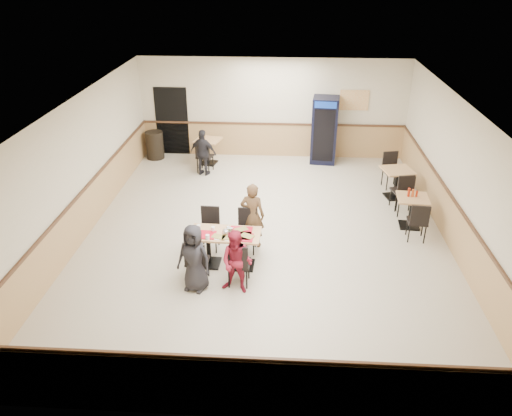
# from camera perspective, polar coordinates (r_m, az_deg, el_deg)

# --- Properties ---
(ground) EXTENTS (10.00, 10.00, 0.00)m
(ground) POSITION_cam_1_polar(r_m,az_deg,el_deg) (11.23, 1.02, -3.04)
(ground) COLOR beige
(ground) RESTS_ON ground
(room_shell) EXTENTS (10.00, 10.00, 10.00)m
(room_shell) POSITION_cam_1_polar(r_m,az_deg,el_deg) (13.34, 9.20, 4.38)
(room_shell) COLOR silver
(room_shell) RESTS_ON ground
(main_table) EXTENTS (1.41, 0.75, 0.74)m
(main_table) POSITION_cam_1_polar(r_m,az_deg,el_deg) (9.94, -3.50, -4.12)
(main_table) COLOR black
(main_table) RESTS_ON ground
(main_chairs) EXTENTS (1.29, 1.67, 0.94)m
(main_chairs) POSITION_cam_1_polar(r_m,az_deg,el_deg) (9.96, -3.78, -4.22)
(main_chairs) COLOR black
(main_chairs) RESTS_ON ground
(diner_woman_left) EXTENTS (0.75, 0.60, 1.33)m
(diner_woman_left) POSITION_cam_1_polar(r_m,az_deg,el_deg) (9.23, -7.10, -5.70)
(diner_woman_left) COLOR black
(diner_woman_left) RESTS_ON ground
(diner_woman_right) EXTENTS (0.71, 0.62, 1.25)m
(diner_woman_right) POSITION_cam_1_polar(r_m,az_deg,el_deg) (9.12, -2.20, -6.22)
(diner_woman_right) COLOR maroon
(diner_woman_right) RESTS_ON ground
(diner_man_opposite) EXTENTS (0.58, 0.44, 1.44)m
(diner_man_opposite) POSITION_cam_1_polar(r_m,az_deg,el_deg) (10.50, -0.42, -0.83)
(diner_man_opposite) COLOR brown
(diner_man_opposite) RESTS_ON ground
(lone_diner) EXTENTS (0.84, 0.53, 1.33)m
(lone_diner) POSITION_cam_1_polar(r_m,az_deg,el_deg) (14.16, -6.05, 6.30)
(lone_diner) COLOR black
(lone_diner) RESTS_ON ground
(tabletop_clutter) EXTENTS (1.22, 0.61, 0.12)m
(tabletop_clutter) POSITION_cam_1_polar(r_m,az_deg,el_deg) (9.74, -3.21, -2.95)
(tabletop_clutter) COLOR red
(tabletop_clutter) RESTS_ON main_table
(side_table_near) EXTENTS (0.74, 0.74, 0.74)m
(side_table_near) POSITION_cam_1_polar(r_m,az_deg,el_deg) (11.89, 17.36, 0.09)
(side_table_near) COLOR black
(side_table_near) RESTS_ON ground
(side_table_near_chair_south) EXTENTS (0.47, 0.47, 0.94)m
(side_table_near_chair_south) POSITION_cam_1_polar(r_m,az_deg,el_deg) (11.39, 17.96, -1.35)
(side_table_near_chair_south) COLOR black
(side_table_near_chair_south) RESTS_ON ground
(side_table_near_chair_north) EXTENTS (0.47, 0.47, 0.94)m
(side_table_near_chair_north) POSITION_cam_1_polar(r_m,az_deg,el_deg) (12.41, 16.78, 1.22)
(side_table_near_chair_north) COLOR black
(side_table_near_chair_north) RESTS_ON ground
(side_table_far) EXTENTS (0.86, 0.86, 0.77)m
(side_table_far) POSITION_cam_1_polar(r_m,az_deg,el_deg) (13.24, 15.76, 3.22)
(side_table_far) COLOR black
(side_table_far) RESTS_ON ground
(side_table_far_chair_south) EXTENTS (0.54, 0.54, 0.98)m
(side_table_far_chair_south) POSITION_cam_1_polar(r_m,az_deg,el_deg) (12.70, 16.26, 2.00)
(side_table_far_chair_south) COLOR black
(side_table_far_chair_south) RESTS_ON ground
(side_table_far_chair_north) EXTENTS (0.54, 0.54, 0.98)m
(side_table_far_chair_north) POSITION_cam_1_polar(r_m,az_deg,el_deg) (13.81, 15.28, 4.15)
(side_table_far_chair_north) COLOR black
(side_table_far_chair_north) RESTS_ON ground
(condiment_caddy) EXTENTS (0.23, 0.06, 0.20)m
(condiment_caddy) POSITION_cam_1_polar(r_m,az_deg,el_deg) (11.78, 17.39, 1.67)
(condiment_caddy) COLOR #9E220B
(condiment_caddy) RESTS_ON side_table_near
(back_table) EXTENTS (0.85, 0.85, 0.76)m
(back_table) POSITION_cam_1_polar(r_m,az_deg,el_deg) (15.01, -5.51, 6.89)
(back_table) COLOR black
(back_table) RESTS_ON ground
(back_table_chair_lone) EXTENTS (0.53, 0.53, 0.96)m
(back_table_chair_lone) POSITION_cam_1_polar(r_m,az_deg,el_deg) (14.46, -5.86, 5.98)
(back_table_chair_lone) COLOR black
(back_table_chair_lone) RESTS_ON ground
(pepsi_cooler) EXTENTS (0.82, 0.82, 1.97)m
(pepsi_cooler) POSITION_cam_1_polar(r_m,az_deg,el_deg) (15.09, 7.82, 8.81)
(pepsi_cooler) COLOR black
(pepsi_cooler) RESTS_ON ground
(trash_bin) EXTENTS (0.53, 0.53, 0.84)m
(trash_bin) POSITION_cam_1_polar(r_m,az_deg,el_deg) (15.71, -11.50, 7.06)
(trash_bin) COLOR black
(trash_bin) RESTS_ON ground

